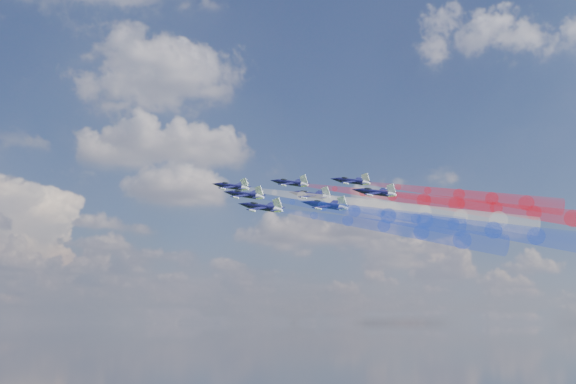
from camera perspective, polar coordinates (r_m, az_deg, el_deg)
name	(u,v)px	position (r m, az deg, el deg)	size (l,w,h in m)	color
jet_lead	(232,186)	(183.29, -4.44, 0.44)	(9.67, 12.08, 3.22)	black
trail_lead	(330,200)	(166.91, 3.35, -0.66)	(4.03, 47.47, 4.03)	white
jet_inner_left	(245,195)	(168.62, -3.39, -0.22)	(9.67, 12.08, 3.22)	black
trail_inner_left	(355,211)	(152.90, 5.25, -1.49)	(4.03, 47.47, 4.03)	blue
jet_inner_right	(291,183)	(186.97, 0.20, 0.72)	(9.67, 12.08, 3.22)	black
trail_inner_right	(392,196)	(172.60, 8.20, -0.33)	(4.03, 47.47, 4.03)	red
jet_outer_left	(262,207)	(155.48, -2.07, -1.20)	(9.67, 12.08, 3.22)	black
trail_outer_left	(384,226)	(140.58, 7.51, -2.69)	(4.03, 47.47, 4.03)	blue
jet_center_third	(311,195)	(171.60, 1.83, -0.24)	(9.67, 12.08, 3.22)	black
trail_center_third	(425,211)	(158.21, 10.72, -1.47)	(4.03, 47.47, 4.03)	white
jet_outer_right	(352,181)	(188.42, 5.02, 0.85)	(9.67, 12.08, 3.22)	black
trail_outer_right	(459,194)	(176.26, 13.26, -0.17)	(4.03, 47.47, 4.03)	red
jet_rear_left	(326,205)	(157.34, 2.99, -1.05)	(9.67, 12.08, 3.22)	black
trail_rear_left	(453,224)	(144.73, 12.86, -2.46)	(4.03, 47.47, 4.03)	blue
jet_rear_right	(376,192)	(172.75, 6.89, -0.04)	(9.67, 12.08, 3.22)	black
trail_rear_right	(496,208)	(161.71, 16.04, -1.22)	(4.03, 47.47, 4.03)	red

